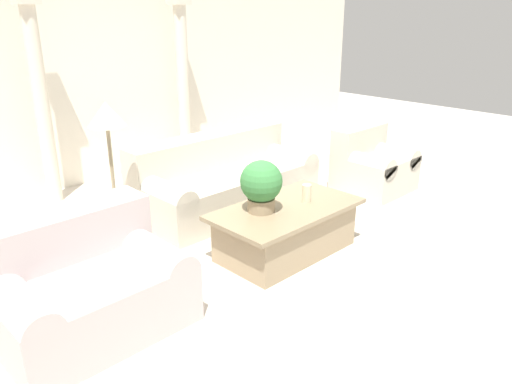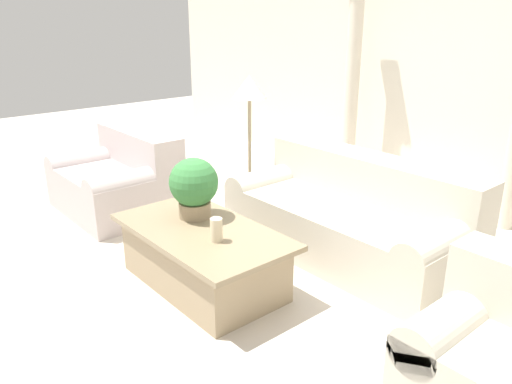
{
  "view_description": "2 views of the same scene",
  "coord_description": "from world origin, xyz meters",
  "px_view_note": "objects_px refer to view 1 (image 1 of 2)",
  "views": [
    {
      "loc": [
        -3.23,
        -3.32,
        2.2
      ],
      "look_at": [
        -0.06,
        -0.07,
        0.5
      ],
      "focal_mm": 35.0,
      "sensor_mm": 36.0,
      "label": 1
    },
    {
      "loc": [
        2.76,
        -2.36,
        1.96
      ],
      "look_at": [
        -0.07,
        0.06,
        0.63
      ],
      "focal_mm": 35.0,
      "sensor_mm": 36.0,
      "label": 2
    }
  ],
  "objects_px": {
    "sofa_long": "(224,180)",
    "floor_lamp": "(107,128)",
    "coffee_table": "(286,229)",
    "armchair": "(372,164)",
    "potted_plant": "(261,184)",
    "loveseat": "(85,284)"
  },
  "relations": [
    {
      "from": "sofa_long",
      "to": "floor_lamp",
      "type": "bearing_deg",
      "value": 179.0
    },
    {
      "from": "coffee_table",
      "to": "armchair",
      "type": "distance_m",
      "value": 2.12
    },
    {
      "from": "potted_plant",
      "to": "armchair",
      "type": "relative_size",
      "value": 0.56
    },
    {
      "from": "floor_lamp",
      "to": "coffee_table",
      "type": "bearing_deg",
      "value": -52.12
    },
    {
      "from": "coffee_table",
      "to": "potted_plant",
      "type": "distance_m",
      "value": 0.54
    },
    {
      "from": "sofa_long",
      "to": "armchair",
      "type": "xyz_separation_m",
      "value": [
        1.73,
        -0.86,
        0.0
      ]
    },
    {
      "from": "potted_plant",
      "to": "floor_lamp",
      "type": "distance_m",
      "value": 1.51
    },
    {
      "from": "floor_lamp",
      "to": "armchair",
      "type": "xyz_separation_m",
      "value": [
        3.09,
        -0.88,
        -0.83
      ]
    },
    {
      "from": "loveseat",
      "to": "potted_plant",
      "type": "bearing_deg",
      "value": -4.87
    },
    {
      "from": "coffee_table",
      "to": "floor_lamp",
      "type": "height_order",
      "value": "floor_lamp"
    },
    {
      "from": "armchair",
      "to": "coffee_table",
      "type": "bearing_deg",
      "value": -168.39
    },
    {
      "from": "potted_plant",
      "to": "sofa_long",
      "type": "bearing_deg",
      "value": 64.06
    },
    {
      "from": "sofa_long",
      "to": "loveseat",
      "type": "height_order",
      "value": "same"
    },
    {
      "from": "sofa_long",
      "to": "potted_plant",
      "type": "relative_size",
      "value": 4.44
    },
    {
      "from": "sofa_long",
      "to": "floor_lamp",
      "type": "xyz_separation_m",
      "value": [
        -1.36,
        0.02,
        0.83
      ]
    },
    {
      "from": "sofa_long",
      "to": "coffee_table",
      "type": "distance_m",
      "value": 1.33
    },
    {
      "from": "loveseat",
      "to": "armchair",
      "type": "distance_m",
      "value": 3.95
    },
    {
      "from": "loveseat",
      "to": "floor_lamp",
      "type": "xyz_separation_m",
      "value": [
        0.86,
        1.07,
        0.82
      ]
    },
    {
      "from": "loveseat",
      "to": "armchair",
      "type": "xyz_separation_m",
      "value": [
        3.94,
        0.19,
        -0.01
      ]
    },
    {
      "from": "sofa_long",
      "to": "potted_plant",
      "type": "height_order",
      "value": "potted_plant"
    },
    {
      "from": "sofa_long",
      "to": "potted_plant",
      "type": "xyz_separation_m",
      "value": [
        -0.58,
        -1.19,
        0.39
      ]
    },
    {
      "from": "loveseat",
      "to": "coffee_table",
      "type": "xyz_separation_m",
      "value": [
        1.87,
        -0.24,
        -0.1
      ]
    }
  ]
}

